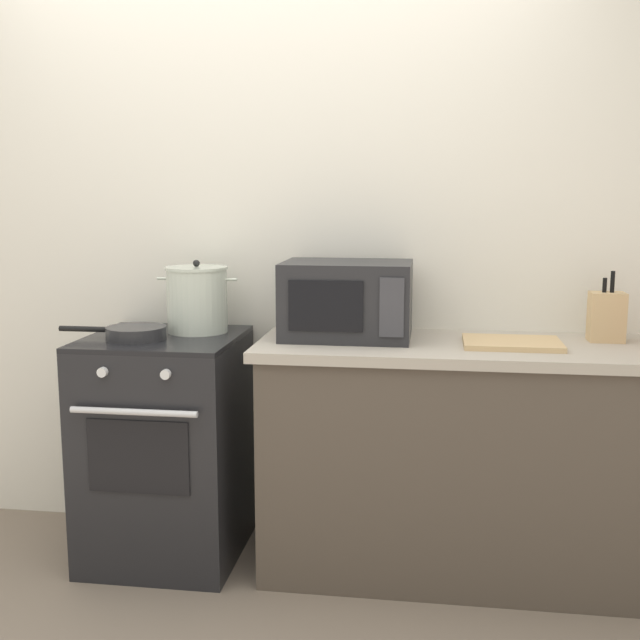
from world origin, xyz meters
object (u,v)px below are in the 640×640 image
at_px(stock_pot, 197,299).
at_px(knife_block, 607,316).
at_px(microwave, 347,300).
at_px(frying_pan, 134,333).
at_px(stove, 166,446).
at_px(cutting_board, 512,343).

relative_size(stock_pot, knife_block, 1.23).
bearing_deg(stock_pot, microwave, -3.35).
xyz_separation_m(microwave, knife_block, (1.00, 0.06, -0.05)).
distance_m(frying_pan, microwave, 0.84).
relative_size(stock_pot, frying_pan, 0.78).
distance_m(stock_pot, frying_pan, 0.30).
xyz_separation_m(frying_pan, knife_block, (1.81, 0.22, 0.07)).
bearing_deg(microwave, stock_pot, 176.65).
bearing_deg(frying_pan, stove, 42.33).
bearing_deg(microwave, frying_pan, -169.12).
relative_size(stove, frying_pan, 2.13).
bearing_deg(stove, microwave, 6.17).
relative_size(stove, stock_pot, 2.74).
height_order(stove, cutting_board, cutting_board).
relative_size(stove, microwave, 1.84).
distance_m(stock_pot, cutting_board, 1.26).
relative_size(microwave, cutting_board, 1.39).
bearing_deg(frying_pan, cutting_board, 3.13).
bearing_deg(cutting_board, microwave, 172.95).
height_order(stove, microwave, microwave).
xyz_separation_m(stock_pot, cutting_board, (1.25, -0.11, -0.13)).
xyz_separation_m(frying_pan, cutting_board, (1.45, 0.08, -0.02)).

